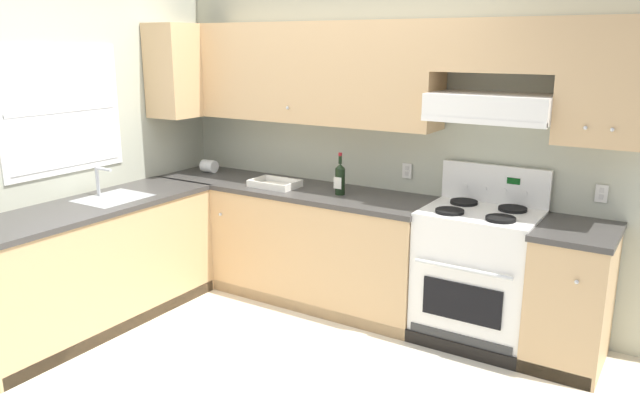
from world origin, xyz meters
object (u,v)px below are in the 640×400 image
(wine_bottle, at_px, (340,178))
(paper_towel_roll, at_px, (209,166))
(stove, at_px, (477,274))
(bowl, at_px, (275,185))

(wine_bottle, height_order, paper_towel_roll, wine_bottle)
(stove, relative_size, paper_towel_roll, 9.06)
(stove, relative_size, wine_bottle, 3.74)
(wine_bottle, xyz_separation_m, paper_towel_roll, (-1.40, 0.09, -0.07))
(wine_bottle, bearing_deg, stove, 1.83)
(wine_bottle, xyz_separation_m, bowl, (-0.57, -0.05, -0.11))
(wine_bottle, relative_size, paper_towel_roll, 2.42)
(bowl, bearing_deg, wine_bottle, 5.40)
(stove, xyz_separation_m, wine_bottle, (-1.08, -0.03, 0.56))
(paper_towel_roll, bearing_deg, stove, -1.29)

